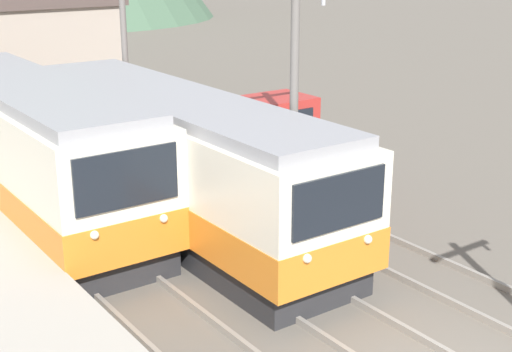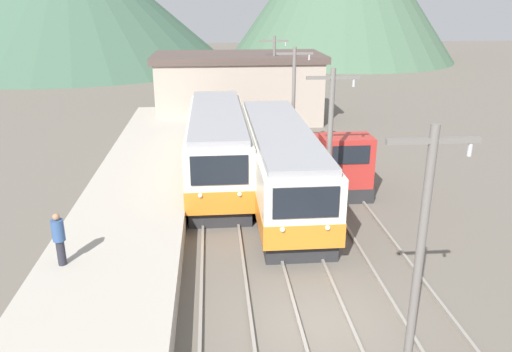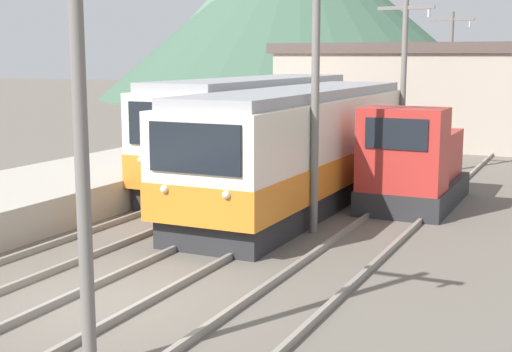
# 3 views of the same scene
# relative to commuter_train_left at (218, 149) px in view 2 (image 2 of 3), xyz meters

# --- Properties ---
(ground_plane) EXTENTS (200.00, 200.00, 0.00)m
(ground_plane) POSITION_rel_commuter_train_left_xyz_m (2.60, -12.25, -1.70)
(ground_plane) COLOR #665E54
(platform_left) EXTENTS (4.50, 54.00, 0.92)m
(platform_left) POSITION_rel_commuter_train_left_xyz_m (-3.65, -12.25, -1.24)
(platform_left) COLOR #ADA599
(platform_left) RESTS_ON ground
(track_left) EXTENTS (1.54, 60.00, 0.14)m
(track_left) POSITION_rel_commuter_train_left_xyz_m (0.00, -12.25, -1.63)
(track_left) COLOR gray
(track_left) RESTS_ON ground
(track_center) EXTENTS (1.54, 60.00, 0.14)m
(track_center) POSITION_rel_commuter_train_left_xyz_m (2.80, -12.25, -1.63)
(track_center) COLOR gray
(track_center) RESTS_ON ground
(track_right) EXTENTS (1.54, 60.00, 0.14)m
(track_right) POSITION_rel_commuter_train_left_xyz_m (5.80, -12.25, -1.63)
(track_right) COLOR gray
(track_right) RESTS_ON ground
(commuter_train_left) EXTENTS (2.84, 11.80, 3.65)m
(commuter_train_left) POSITION_rel_commuter_train_left_xyz_m (0.00, 0.00, 0.00)
(commuter_train_left) COLOR #28282B
(commuter_train_left) RESTS_ON ground
(commuter_train_center) EXTENTS (2.84, 12.74, 3.46)m
(commuter_train_center) POSITION_rel_commuter_train_left_xyz_m (2.80, -2.71, -0.08)
(commuter_train_center) COLOR #28282B
(commuter_train_center) RESTS_ON ground
(shunting_locomotive) EXTENTS (2.40, 4.93, 3.00)m
(shunting_locomotive) POSITION_rel_commuter_train_left_xyz_m (5.80, -1.45, -0.49)
(shunting_locomotive) COLOR #28282B
(shunting_locomotive) RESTS_ON ground
(catenary_mast_near) EXTENTS (2.00, 0.20, 6.40)m
(catenary_mast_near) POSITION_rel_commuter_train_left_xyz_m (4.31, -14.57, 1.81)
(catenary_mast_near) COLOR slate
(catenary_mast_near) RESTS_ON ground
(catenary_mast_mid) EXTENTS (2.00, 0.20, 6.40)m
(catenary_mast_mid) POSITION_rel_commuter_train_left_xyz_m (4.31, -5.73, 1.81)
(catenary_mast_mid) COLOR slate
(catenary_mast_mid) RESTS_ON ground
(catenary_mast_far) EXTENTS (2.00, 0.20, 6.40)m
(catenary_mast_far) POSITION_rel_commuter_train_left_xyz_m (4.31, 3.10, 1.81)
(catenary_mast_far) COLOR slate
(catenary_mast_far) RESTS_ON ground
(catenary_mast_distant) EXTENTS (2.00, 0.20, 6.40)m
(catenary_mast_distant) POSITION_rel_commuter_train_left_xyz_m (4.31, 11.93, 1.81)
(catenary_mast_distant) COLOR slate
(catenary_mast_distant) RESTS_ON ground
(person_on_platform) EXTENTS (0.38, 0.38, 1.74)m
(person_on_platform) POSITION_rel_commuter_train_left_xyz_m (-5.03, -9.73, 0.17)
(person_on_platform) COLOR #282833
(person_on_platform) RESTS_ON platform_left
(station_building) EXTENTS (12.60, 6.30, 5.01)m
(station_building) POSITION_rel_commuter_train_left_xyz_m (1.83, 13.75, 0.83)
(station_building) COLOR #AD9E8E
(station_building) RESTS_ON ground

